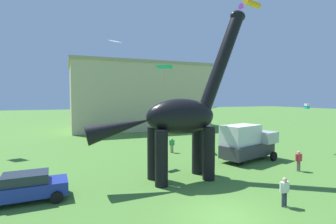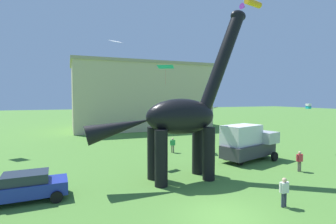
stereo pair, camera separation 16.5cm
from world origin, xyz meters
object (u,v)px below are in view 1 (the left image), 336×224
(person_vendor_side, at_px, (299,159))
(parked_sedan_left, at_px, (26,187))
(dinosaur_sculpture, at_px, (180,117))
(person_watching_child, at_px, (284,189))
(person_near_flyer, at_px, (172,144))
(kite_mid_left, at_px, (115,41))
(kite_apex, at_px, (307,106))
(parked_box_truck, at_px, (247,142))
(kite_high_right, at_px, (213,108))
(kite_far_left, at_px, (250,4))
(kite_near_low, at_px, (165,67))

(person_vendor_side, bearing_deg, parked_sedan_left, -18.77)
(dinosaur_sculpture, bearing_deg, person_vendor_side, 4.56)
(person_vendor_side, xyz_separation_m, person_watching_child, (-6.09, -4.39, -0.02))
(person_near_flyer, height_order, kite_mid_left, kite_mid_left)
(kite_apex, bearing_deg, parked_box_truck, -175.04)
(parked_sedan_left, xyz_separation_m, kite_mid_left, (6.26, 7.54, 9.82))
(parked_box_truck, height_order, person_near_flyer, parked_box_truck)
(parked_sedan_left, height_order, person_near_flyer, parked_sedan_left)
(kite_apex, bearing_deg, person_near_flyer, 160.39)
(dinosaur_sculpture, relative_size, person_vendor_side, 7.70)
(parked_sedan_left, relative_size, person_vendor_side, 2.74)
(kite_high_right, bearing_deg, dinosaur_sculpture, -145.16)
(person_vendor_side, height_order, kite_far_left, kite_far_left)
(kite_near_low, bearing_deg, dinosaur_sculpture, -105.67)
(parked_sedan_left, bearing_deg, person_watching_child, -27.25)
(parked_sedan_left, distance_m, kite_apex, 25.87)
(dinosaur_sculpture, relative_size, kite_apex, 22.57)
(kite_mid_left, bearing_deg, kite_far_left, -12.72)
(person_vendor_side, height_order, person_watching_child, person_vendor_side)
(dinosaur_sculpture, height_order, kite_high_right, dinosaur_sculpture)
(parked_box_truck, bearing_deg, dinosaur_sculpture, -178.21)
(kite_near_low, bearing_deg, parked_box_truck, -58.60)
(dinosaur_sculpture, xyz_separation_m, kite_far_left, (9.37, 4.44, 10.24))
(person_watching_child, height_order, kite_far_left, kite_far_left)
(kite_far_left, bearing_deg, kite_apex, -9.50)
(person_vendor_side, relative_size, kite_near_low, 0.71)
(person_vendor_side, bearing_deg, kite_apex, -158.38)
(dinosaur_sculpture, xyz_separation_m, kite_high_right, (4.64, 3.23, 0.41))
(kite_near_low, xyz_separation_m, kite_apex, (13.03, -7.22, -4.26))
(person_near_flyer, relative_size, person_watching_child, 1.00)
(kite_apex, distance_m, kite_far_left, 11.90)
(parked_box_truck, xyz_separation_m, kite_mid_left, (-10.85, 4.62, 8.98))
(parked_box_truck, height_order, kite_apex, kite_apex)
(dinosaur_sculpture, bearing_deg, person_near_flyer, 85.46)
(person_vendor_side, height_order, kite_mid_left, kite_mid_left)
(dinosaur_sculpture, distance_m, parked_sedan_left, 9.97)
(dinosaur_sculpture, distance_m, person_watching_child, 7.60)
(person_vendor_side, xyz_separation_m, kite_apex, (6.74, 4.95, 3.81))
(person_near_flyer, bearing_deg, kite_near_low, 73.86)
(person_watching_child, bearing_deg, kite_high_right, -158.80)
(kite_near_low, height_order, kite_apex, kite_near_low)
(parked_box_truck, distance_m, person_near_flyer, 7.43)
(person_near_flyer, bearing_deg, kite_far_left, -40.51)
(parked_sedan_left, bearing_deg, person_vendor_side, -6.71)
(dinosaur_sculpture, height_order, kite_mid_left, dinosaur_sculpture)
(parked_box_truck, height_order, person_vendor_side, parked_box_truck)
(person_vendor_side, distance_m, person_watching_child, 7.51)
(person_near_flyer, relative_size, kite_mid_left, 1.20)
(dinosaur_sculpture, height_order, kite_apex, dinosaur_sculpture)
(person_vendor_side, relative_size, person_watching_child, 1.02)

